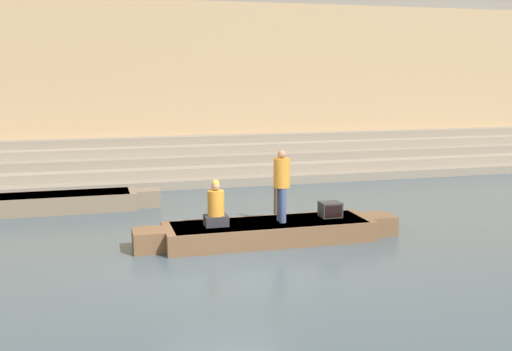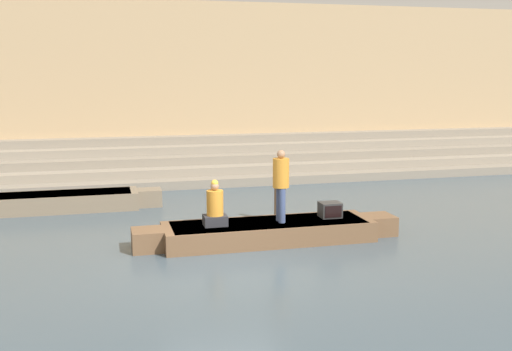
% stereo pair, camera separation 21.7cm
% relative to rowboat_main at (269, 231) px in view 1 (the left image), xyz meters
% --- Properties ---
extents(ground_plane, '(120.00, 120.00, 0.00)m').
position_rel_rowboat_main_xyz_m(ground_plane, '(-1.30, -1.36, -0.25)').
color(ground_plane, '#3D4C56').
extents(ghat_steps, '(36.00, 3.45, 1.50)m').
position_rel_rowboat_main_xyz_m(ghat_steps, '(-1.30, 8.94, 0.30)').
color(ghat_steps, gray).
rests_on(ghat_steps, ground).
extents(back_wall, '(34.20, 1.28, 6.61)m').
position_rel_rowboat_main_xyz_m(back_wall, '(-1.30, 10.80, 3.03)').
color(back_wall, tan).
rests_on(back_wall, ground).
extents(rowboat_main, '(6.28, 1.50, 0.47)m').
position_rel_rowboat_main_xyz_m(rowboat_main, '(0.00, 0.00, 0.00)').
color(rowboat_main, brown).
rests_on(rowboat_main, ground).
extents(person_standing, '(0.38, 0.38, 1.68)m').
position_rel_rowboat_main_xyz_m(person_standing, '(0.28, -0.02, 1.18)').
color(person_standing, '#3D4C75').
rests_on(person_standing, rowboat_main).
extents(person_rowing, '(0.53, 0.42, 1.06)m').
position_rel_rowboat_main_xyz_m(person_rowing, '(-1.26, -0.00, 0.63)').
color(person_rowing, '#28282D').
rests_on(person_rowing, rowboat_main).
extents(tv_set, '(0.50, 0.43, 0.36)m').
position_rel_rowboat_main_xyz_m(tv_set, '(1.56, 0.11, 0.40)').
color(tv_set, '#2D2D2D').
rests_on(tv_set, rowboat_main).
extents(moored_boat_shore, '(6.33, 1.22, 0.50)m').
position_rel_rowboat_main_xyz_m(moored_boat_shore, '(-5.22, 4.58, 0.02)').
color(moored_boat_shore, '#756651').
rests_on(moored_boat_shore, ground).
extents(mooring_post, '(0.14, 0.14, 1.32)m').
position_rel_rowboat_main_xyz_m(mooring_post, '(0.72, 1.79, 0.41)').
color(mooring_post, brown).
rests_on(mooring_post, ground).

